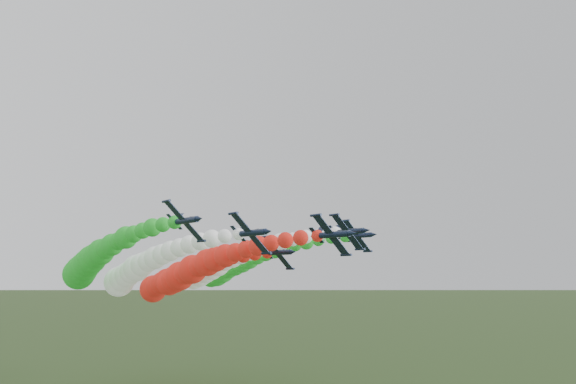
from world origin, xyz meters
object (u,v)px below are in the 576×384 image
(jet_trail, at_px, (172,279))
(jet_outer_left, at_px, (92,262))
(jet_lead, at_px, (195,270))
(jet_inner_right, at_px, (217,266))
(jet_inner_left, at_px, (137,270))
(jet_outer_right, at_px, (234,266))

(jet_trail, bearing_deg, jet_outer_left, -166.57)
(jet_lead, bearing_deg, jet_outer_left, 134.82)
(jet_lead, xyz_separation_m, jet_inner_right, (12.25, 10.18, 1.15))
(jet_inner_left, bearing_deg, jet_outer_left, 133.57)
(jet_outer_right, height_order, jet_trail, jet_outer_right)
(jet_lead, bearing_deg, jet_outer_right, 38.10)
(jet_inner_left, distance_m, jet_outer_right, 33.71)
(jet_inner_right, bearing_deg, jet_outer_right, 36.09)
(jet_inner_left, relative_size, jet_inner_right, 1.00)
(jet_inner_left, bearing_deg, jet_lead, -44.15)
(jet_lead, relative_size, jet_inner_left, 0.99)
(jet_outer_left, height_order, jet_outer_right, jet_outer_left)
(jet_outer_left, relative_size, jet_outer_right, 1.01)
(jet_lead, relative_size, jet_outer_right, 1.00)
(jet_lead, xyz_separation_m, jet_outer_right, (22.70, 17.80, 1.28))
(jet_inner_left, xyz_separation_m, jet_outer_left, (-7.96, 8.36, 1.88))
(jet_inner_right, relative_size, jet_outer_right, 1.00)
(jet_inner_left, distance_m, jet_inner_right, 22.29)
(jet_trail, bearing_deg, jet_inner_left, -139.20)
(jet_inner_right, distance_m, jet_outer_right, 12.93)
(jet_inner_right, bearing_deg, jet_outer_left, 165.35)
(jet_lead, bearing_deg, jet_trail, 74.92)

